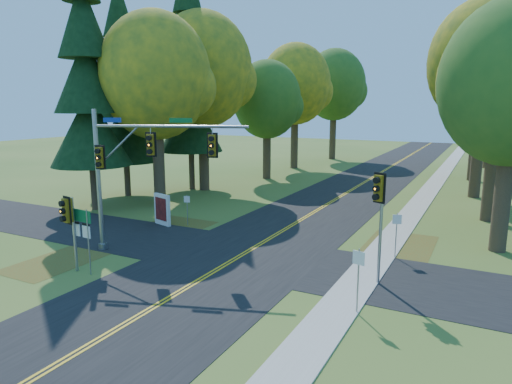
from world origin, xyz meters
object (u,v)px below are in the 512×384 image
at_px(traffic_mast, 134,162).
at_px(east_signal_pole, 379,201).
at_px(info_kiosk, 162,210).
at_px(route_sign_cluster, 81,227).

distance_m(traffic_mast, east_signal_pole, 12.11).
height_order(traffic_mast, info_kiosk, traffic_mast).
distance_m(east_signal_pole, route_sign_cluster, 13.08).
relative_size(traffic_mast, info_kiosk, 3.85).
bearing_deg(east_signal_pole, traffic_mast, -153.41).
height_order(east_signal_pole, route_sign_cluster, east_signal_pole).
relative_size(east_signal_pole, info_kiosk, 2.42).
bearing_deg(route_sign_cluster, traffic_mast, 92.73).
height_order(east_signal_pole, info_kiosk, east_signal_pole).
bearing_deg(info_kiosk, route_sign_cluster, -59.66).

